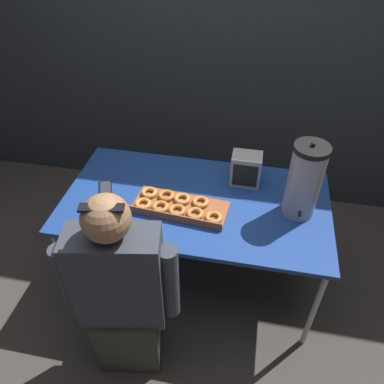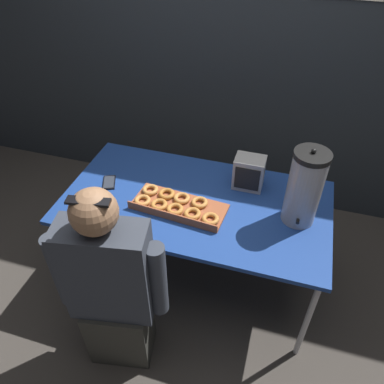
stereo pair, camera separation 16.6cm
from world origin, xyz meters
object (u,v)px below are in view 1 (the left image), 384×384
coffee_urn (304,181)px  cell_phone (105,188)px  donut_box (178,206)px  person_seated (122,296)px  space_heater (246,169)px

coffee_urn → cell_phone: coffee_urn is taller
donut_box → person_seated: bearing=-101.7°
coffee_urn → cell_phone: bearing=-178.9°
donut_box → space_heater: (0.35, 0.31, 0.08)m
cell_phone → person_seated: size_ratio=0.12×
coffee_urn → cell_phone: size_ratio=3.07×
cell_phone → donut_box: bearing=-32.8°
donut_box → space_heater: space_heater is taller
donut_box → person_seated: size_ratio=0.46×
donut_box → space_heater: 0.48m
space_heater → person_seated: bearing=-121.1°
coffee_urn → person_seated: (-0.84, -0.66, -0.34)m
donut_box → cell_phone: size_ratio=3.70×
space_heater → person_seated: 1.03m
donut_box → coffee_urn: size_ratio=1.20×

